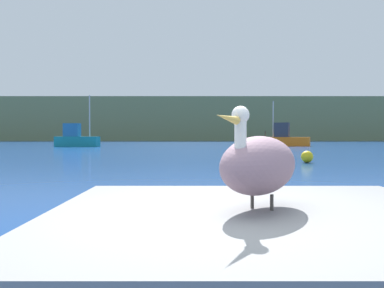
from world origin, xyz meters
TOP-DOWN VIEW (x-y plane):
  - ground_plane at (0.00, 0.00)m, footprint 260.00×260.00m
  - hillside_backdrop at (0.00, 80.60)m, footprint 140.00×14.25m
  - pier_dock at (0.47, 0.14)m, footprint 3.49×3.10m
  - pelican at (0.46, 0.13)m, footprint 0.99×1.25m
  - fishing_boat_teal at (-12.09, 36.80)m, footprint 4.64×1.80m
  - fishing_boat_orange at (10.08, 39.07)m, footprint 5.09×3.20m
  - mooring_buoy at (4.89, 13.63)m, footprint 0.52×0.52m

SIDE VIEW (x-z plane):
  - ground_plane at x=0.00m, z-range 0.00..0.00m
  - mooring_buoy at x=4.89m, z-range 0.00..0.52m
  - pier_dock at x=0.47m, z-range 0.00..0.57m
  - fishing_boat_teal at x=-12.09m, z-range -1.79..3.50m
  - fishing_boat_orange at x=10.08m, z-range -1.60..3.35m
  - pelican at x=0.46m, z-range 0.54..1.38m
  - hillside_backdrop at x=0.00m, z-range 0.00..8.91m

